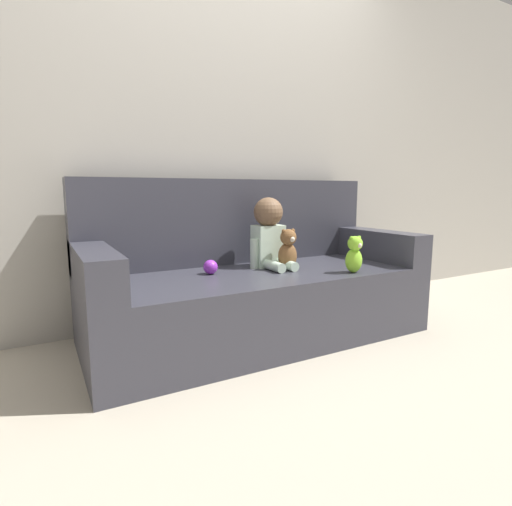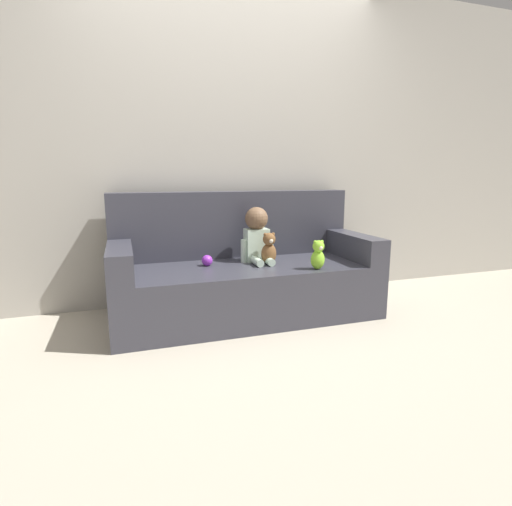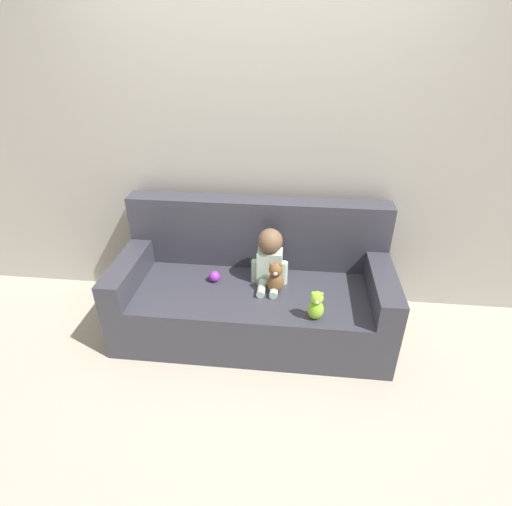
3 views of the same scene
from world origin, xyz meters
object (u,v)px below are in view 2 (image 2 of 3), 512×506
object	(u,v)px
teddy_bear_brown	(269,249)
toy_ball	(207,260)
person_baby	(257,236)
plush_toy_side	(318,255)
couch	(243,273)

from	to	relation	value
teddy_bear_brown	toy_ball	size ratio (longest dim) A/B	2.99
person_baby	plush_toy_side	xyz separation A→B (m)	(0.32, -0.38, -0.10)
plush_toy_side	couch	bearing A→B (deg)	137.99
couch	toy_ball	xyz separation A→B (m)	(-0.28, -0.04, 0.12)
couch	teddy_bear_brown	bearing A→B (deg)	-38.43
plush_toy_side	toy_ball	bearing A→B (deg)	153.93
plush_toy_side	teddy_bear_brown	bearing A→B (deg)	135.99
couch	plush_toy_side	distance (m)	0.61
couch	person_baby	distance (m)	0.30
couch	plush_toy_side	bearing A→B (deg)	-42.01
couch	teddy_bear_brown	world-z (taller)	couch
person_baby	toy_ball	distance (m)	0.42
person_baby	toy_ball	size ratio (longest dim) A/B	5.23
toy_ball	person_baby	bearing A→B (deg)	4.85
couch	toy_ball	world-z (taller)	couch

